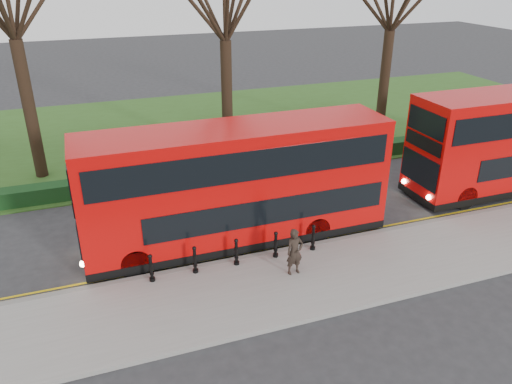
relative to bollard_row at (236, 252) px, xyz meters
name	(u,v)px	position (x,y,z in m)	size (l,w,h in m)	color
ground	(253,244)	(1.10, 1.35, -0.65)	(120.00, 120.00, 0.00)	#28282B
pavement	(282,285)	(1.10, -1.65, -0.57)	(60.00, 4.00, 0.15)	gray
kerb	(262,255)	(1.10, 0.35, -0.57)	(60.00, 0.25, 0.16)	slate
grass_verge	(177,131)	(1.10, 16.35, -0.62)	(60.00, 18.00, 0.06)	#2D501A
hedge	(209,172)	(1.10, 8.15, -0.25)	(60.00, 0.90, 0.80)	black
yellow_line_outer	(259,253)	(1.10, 0.65, -0.64)	(60.00, 0.10, 0.01)	yellow
yellow_line_inner	(257,250)	(1.10, 0.85, -0.64)	(60.00, 0.10, 0.01)	yellow
bollard_row	(236,252)	(0.00, 0.00, 0.00)	(6.22, 0.15, 1.00)	black
bus_lead	(237,186)	(0.66, 1.90, 1.70)	(11.74, 2.69, 4.67)	#BD0707
pedestrian	(295,252)	(1.74, -1.20, 0.36)	(0.63, 0.41, 1.72)	black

